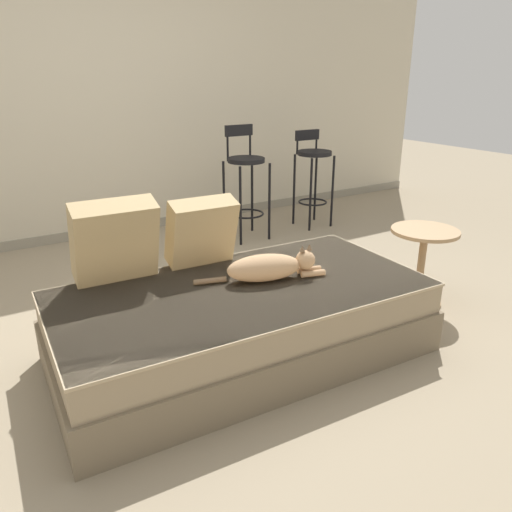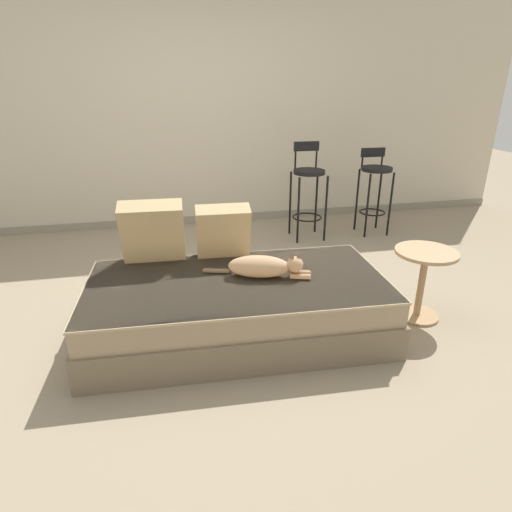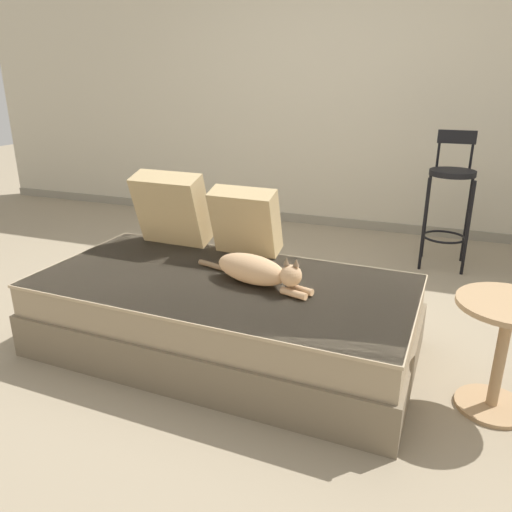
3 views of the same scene
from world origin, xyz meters
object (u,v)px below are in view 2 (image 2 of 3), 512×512
at_px(bar_stool_by_doorway, 375,181).
at_px(side_table, 423,275).
at_px(throw_pillow_corner, 153,231).
at_px(couch, 238,306).
at_px(throw_pillow_middle, 223,231).
at_px(cat, 264,266).
at_px(bar_stool_near_window, 308,185).

bearing_deg(bar_stool_by_doorway, side_table, -105.66).
height_order(throw_pillow_corner, bar_stool_by_doorway, bar_stool_by_doorway).
height_order(couch, bar_stool_by_doorway, bar_stool_by_doorway).
bearing_deg(throw_pillow_middle, side_table, -18.63).
bearing_deg(throw_pillow_corner, side_table, -14.49).
height_order(throw_pillow_corner, throw_pillow_middle, throw_pillow_corner).
xyz_separation_m(couch, cat, (0.18, 0.01, 0.28)).
distance_m(couch, cat, 0.33).
xyz_separation_m(couch, bar_stool_by_doorway, (1.89, 1.82, 0.39)).
bearing_deg(bar_stool_near_window, side_table, -82.06).
bearing_deg(side_table, bar_stool_near_window, 97.94).
xyz_separation_m(cat, side_table, (1.18, -0.07, -0.14)).
bearing_deg(throw_pillow_corner, throw_pillow_middle, -2.38).
bearing_deg(throw_pillow_middle, bar_stool_by_doorway, 36.25).
height_order(throw_pillow_middle, bar_stool_by_doorway, bar_stool_by_doorway).
distance_m(throw_pillow_corner, cat, 0.85).
bearing_deg(bar_stool_near_window, couch, -121.09).
height_order(throw_pillow_middle, side_table, throw_pillow_middle).
xyz_separation_m(cat, bar_stool_by_doorway, (1.70, 1.81, 0.11)).
height_order(throw_pillow_corner, side_table, throw_pillow_corner).
relative_size(couch, bar_stool_near_window, 1.97).
distance_m(throw_pillow_corner, side_table, 1.98).
relative_size(throw_pillow_middle, side_table, 0.78).
bearing_deg(cat, side_table, -3.39).
bearing_deg(side_table, cat, 176.61).
relative_size(bar_stool_by_doorway, side_table, 1.79).
bearing_deg(throw_pillow_middle, bar_stool_near_window, 51.21).
xyz_separation_m(throw_pillow_corner, bar_stool_by_doorway, (2.43, 1.39, -0.05)).
distance_m(couch, throw_pillow_middle, 0.58).
height_order(bar_stool_by_doorway, side_table, bar_stool_by_doorway).
distance_m(bar_stool_near_window, side_table, 1.91).
height_order(throw_pillow_middle, cat, throw_pillow_middle).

